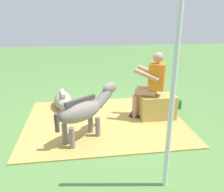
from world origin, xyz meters
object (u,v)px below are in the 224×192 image
at_px(hay_bale, 157,107).
at_px(person_seated, 151,82).
at_px(tent_pole_left, 173,92).
at_px(pony_lying, 63,101).
at_px(pony_standing, 85,110).
at_px(soda_bottle, 180,104).

bearing_deg(hay_bale, person_seated, -18.50).
bearing_deg(tent_pole_left, pony_lying, -62.92).
distance_m(pony_standing, soda_bottle, 2.48).
bearing_deg(pony_standing, pony_lying, -72.28).
height_order(person_seated, pony_standing, person_seated).
bearing_deg(pony_lying, tent_pole_left, 117.08).
relative_size(soda_bottle, tent_pole_left, 0.10).
height_order(hay_bale, tent_pole_left, tent_pole_left).
distance_m(soda_bottle, tent_pole_left, 2.93).
relative_size(hay_bale, pony_lying, 0.53).
xyz_separation_m(pony_standing, pony_lying, (0.46, -1.43, -0.36)).
relative_size(pony_lying, soda_bottle, 5.54).
bearing_deg(tent_pole_left, person_seated, -100.93).
relative_size(hay_bale, soda_bottle, 2.93).
distance_m(person_seated, pony_lying, 2.03).
relative_size(person_seated, pony_standing, 1.21).
xyz_separation_m(pony_standing, tent_pole_left, (-0.95, 1.33, 0.71)).
height_order(pony_lying, tent_pole_left, tent_pole_left).
relative_size(person_seated, tent_pole_left, 0.55).
bearing_deg(hay_bale, soda_bottle, -148.63).
relative_size(hay_bale, pony_standing, 0.62).
height_order(pony_standing, pony_lying, pony_standing).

